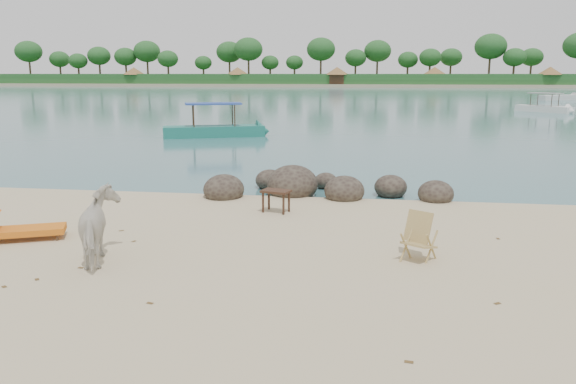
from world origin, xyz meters
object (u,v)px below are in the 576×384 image
cow (101,228)px  deck_chair (419,239)px  boulders (312,188)px  boat_near (213,108)px  side_table (276,203)px  lounge_chair (27,228)px

cow → deck_chair: (5.31, 0.82, -0.22)m
boulders → cow: cow is taller
deck_chair → boat_near: 20.78m
deck_chair → boat_near: boat_near is taller
boulders → boat_near: bearing=115.4°
boulders → side_table: bearing=-106.4°
cow → lounge_chair: bearing=-50.3°
side_table → deck_chair: bearing=-29.9°
cow → deck_chair: size_ratio=1.83×
cow → boat_near: bearing=-103.7°
boulders → deck_chair: size_ratio=7.95×
deck_chair → boat_near: size_ratio=0.14×
cow → lounge_chair: (-2.03, 1.01, -0.36)m
side_table → boat_near: size_ratio=0.11×
deck_chair → boulders: bearing=149.3°
cow → deck_chair: cow is taller
cow → boat_near: 19.93m
side_table → deck_chair: (2.96, -3.01, 0.14)m
boulders → lounge_chair: bearing=-135.4°
side_table → deck_chair: 4.22m
boat_near → deck_chair: bearing=-84.8°
boulders → deck_chair: (2.34, -5.12, 0.21)m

